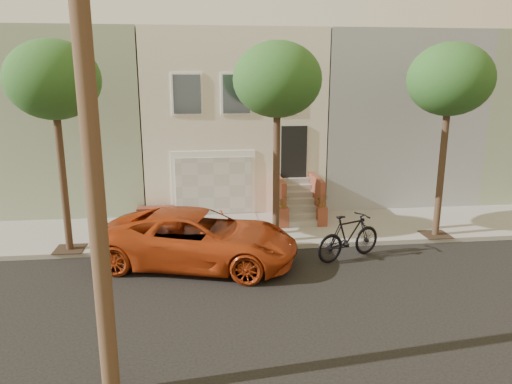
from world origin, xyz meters
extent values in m
plane|color=black|center=(0.00, 0.00, 0.00)|extent=(90.00, 90.00, 0.00)
cube|color=gray|center=(0.00, 5.35, 0.07)|extent=(40.00, 3.70, 0.15)
cube|color=beige|center=(0.00, 11.20, 3.65)|extent=(7.00, 8.00, 7.00)
cube|color=gray|center=(-6.80, 11.20, 3.65)|extent=(6.50, 8.00, 7.00)
cube|color=#95979D|center=(6.80, 11.20, 3.65)|extent=(6.50, 8.00, 7.00)
cube|color=gray|center=(13.30, 11.20, 3.65)|extent=(6.50, 8.00, 7.00)
cube|color=white|center=(-0.90, 7.22, 1.40)|extent=(3.20, 0.12, 2.50)
cube|color=silver|center=(-0.90, 7.16, 1.30)|extent=(2.90, 0.06, 2.20)
cube|color=gray|center=(-0.90, 5.35, 0.16)|extent=(3.20, 3.70, 0.02)
cube|color=brown|center=(-3.10, 6.90, 0.37)|extent=(1.40, 0.45, 0.44)
cube|color=black|center=(2.20, 7.17, 2.55)|extent=(1.00, 0.06, 2.00)
cube|color=#3F4751|center=(-1.80, 7.17, 4.75)|extent=(1.00, 0.06, 1.40)
cube|color=white|center=(-1.80, 7.19, 4.75)|extent=(1.15, 0.05, 1.55)
cube|color=#3F4751|center=(0.00, 7.17, 4.75)|extent=(1.00, 0.06, 1.40)
cube|color=white|center=(0.00, 7.19, 4.75)|extent=(1.15, 0.05, 1.55)
cube|color=#3F4751|center=(1.80, 7.17, 4.75)|extent=(1.00, 0.06, 1.40)
cube|color=white|center=(1.80, 7.19, 4.75)|extent=(1.15, 0.05, 1.55)
cube|color=gray|center=(2.20, 5.38, 0.25)|extent=(1.20, 0.28, 0.20)
cube|color=gray|center=(2.20, 5.66, 0.45)|extent=(1.20, 0.28, 0.20)
cube|color=gray|center=(2.20, 5.94, 0.65)|extent=(1.20, 0.28, 0.20)
cube|color=gray|center=(2.20, 6.22, 0.85)|extent=(1.20, 0.28, 0.20)
cube|color=gray|center=(2.20, 6.50, 1.05)|extent=(1.20, 0.28, 0.20)
cube|color=gray|center=(2.20, 6.78, 1.25)|extent=(1.20, 0.28, 0.20)
cube|color=gray|center=(2.20, 7.06, 1.45)|extent=(1.20, 0.28, 0.20)
cube|color=brown|center=(1.50, 6.22, 0.95)|extent=(0.18, 1.96, 1.60)
cube|color=brown|center=(2.90, 6.22, 0.95)|extent=(0.18, 1.96, 1.60)
cube|color=brown|center=(1.50, 5.34, 0.50)|extent=(0.35, 0.35, 0.70)
imported|color=#1F4D1B|center=(1.50, 5.34, 1.07)|extent=(0.40, 0.35, 0.45)
cube|color=brown|center=(2.90, 5.34, 0.50)|extent=(0.35, 0.35, 0.70)
imported|color=#1F4D1B|center=(2.90, 5.34, 1.07)|extent=(0.41, 0.35, 0.45)
cube|color=#2D2116|center=(-5.50, 3.90, 0.15)|extent=(0.90, 0.90, 0.02)
cylinder|color=#342417|center=(-5.50, 3.90, 2.25)|extent=(0.22, 0.22, 4.20)
ellipsoid|color=#1F4D1B|center=(-5.50, 3.90, 5.30)|extent=(2.70, 2.57, 2.29)
cube|color=#2D2116|center=(1.00, 3.90, 0.15)|extent=(0.90, 0.90, 0.02)
cylinder|color=#342417|center=(1.00, 3.90, 2.25)|extent=(0.22, 0.22, 4.20)
ellipsoid|color=#1F4D1B|center=(1.00, 3.90, 5.30)|extent=(2.70, 2.57, 2.29)
cube|color=#2D2116|center=(6.50, 3.90, 0.15)|extent=(0.90, 0.90, 0.02)
cylinder|color=#342417|center=(6.50, 3.90, 2.25)|extent=(0.22, 0.22, 4.20)
ellipsoid|color=#1F4D1B|center=(6.50, 3.90, 5.30)|extent=(2.70, 2.57, 2.29)
cylinder|color=#4A3622|center=(-3.00, -3.20, 5.00)|extent=(0.30, 0.30, 10.00)
imported|color=#A93711|center=(-1.50, 2.59, 0.81)|extent=(6.31, 4.14, 1.61)
imported|color=black|center=(3.02, 2.52, 0.70)|extent=(2.41, 1.56, 1.41)
camera|label=1|loc=(-1.33, -10.63, 5.44)|focal=33.32mm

